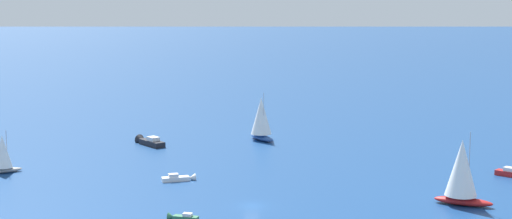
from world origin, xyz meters
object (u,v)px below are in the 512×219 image
motorboat_near_centre (180,178)px  motorboat_trailing (149,142)px  sailboat_outer_ring_a (261,118)px  motorboat_mid_cluster (182,217)px  sailboat_outer_ring_d (3,154)px  sailboat_far_port (462,172)px

motorboat_near_centre → motorboat_trailing: motorboat_trailing is taller
sailboat_outer_ring_a → motorboat_trailing: bearing=-84.7°
motorboat_near_centre → motorboat_mid_cluster: 26.88m
sailboat_outer_ring_a → sailboat_outer_ring_d: (29.51, -58.27, -1.60)m
motorboat_near_centre → motorboat_trailing: (-38.55, -6.58, 0.28)m
motorboat_near_centre → sailboat_far_port: (24.23, 48.44, 5.46)m
motorboat_near_centre → sailboat_outer_ring_a: (-41.20, 21.99, 5.15)m
motorboat_mid_cluster → sailboat_outer_ring_a: (-68.07, 22.53, 5.27)m
motorboat_trailing → motorboat_mid_cluster: motorboat_trailing is taller
sailboat_far_port → motorboat_mid_cluster: (2.64, -48.98, -5.58)m
motorboat_mid_cluster → sailboat_outer_ring_a: 71.90m
motorboat_trailing → sailboat_outer_ring_a: size_ratio=0.82×
sailboat_outer_ring_a → sailboat_outer_ring_d: 65.34m
motorboat_near_centre → sailboat_outer_ring_a: sailboat_outer_ring_a is taller
motorboat_trailing → sailboat_outer_ring_a: sailboat_outer_ring_a is taller
motorboat_near_centre → sailboat_outer_ring_d: sailboat_outer_ring_d is taller
motorboat_near_centre → motorboat_mid_cluster: bearing=-1.2°
motorboat_near_centre → sailboat_outer_ring_d: bearing=-107.9°
motorboat_trailing → motorboat_mid_cluster: (65.42, 6.04, -0.41)m
motorboat_near_centre → sailboat_far_port: sailboat_far_port is taller
motorboat_mid_cluster → sailboat_outer_ring_d: 52.71m
motorboat_near_centre → motorboat_mid_cluster: motorboat_near_centre is taller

